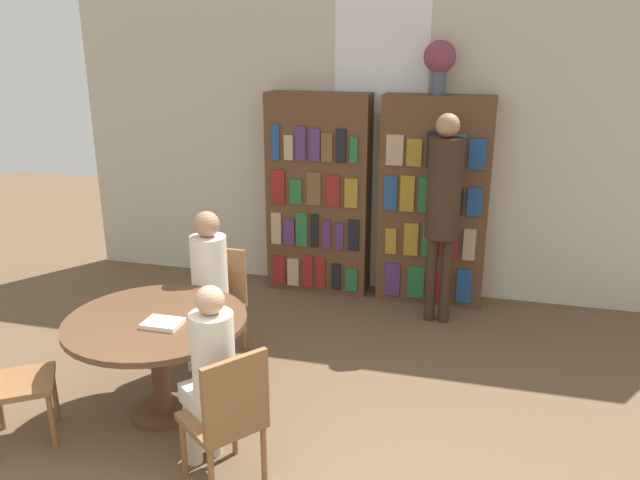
{
  "coord_description": "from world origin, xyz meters",
  "views": [
    {
      "loc": [
        1.01,
        -2.13,
        2.48
      ],
      "look_at": [
        -0.13,
        2.15,
        1.05
      ],
      "focal_mm": 35.0,
      "sensor_mm": 36.0,
      "label": 1
    }
  ],
  "objects_px": {
    "bookshelf_left": "(319,195)",
    "chair_far_side": "(228,414)",
    "chair_left_side": "(219,298)",
    "seated_reader_left": "(208,279)",
    "flower_vase": "(440,60)",
    "reading_table": "(157,335)",
    "chair_near_camera": "(5,374)",
    "seated_reader_right": "(210,371)",
    "librarian_standing": "(444,198)",
    "bookshelf_right": "(434,202)"
  },
  "relations": [
    {
      "from": "bookshelf_left",
      "to": "chair_far_side",
      "type": "distance_m",
      "value": 3.15
    },
    {
      "from": "chair_left_side",
      "to": "seated_reader_left",
      "type": "bearing_deg",
      "value": 90.0
    },
    {
      "from": "flower_vase",
      "to": "chair_far_side",
      "type": "xyz_separation_m",
      "value": [
        -0.82,
        -3.1,
        -1.82
      ]
    },
    {
      "from": "reading_table",
      "to": "seated_reader_left",
      "type": "relative_size",
      "value": 0.97
    },
    {
      "from": "reading_table",
      "to": "chair_near_camera",
      "type": "relative_size",
      "value": 1.37
    },
    {
      "from": "seated_reader_right",
      "to": "chair_near_camera",
      "type": "bearing_deg",
      "value": 130.51
    },
    {
      "from": "bookshelf_left",
      "to": "reading_table",
      "type": "xyz_separation_m",
      "value": [
        -0.44,
        -2.52,
        -0.39
      ]
    },
    {
      "from": "bookshelf_left",
      "to": "reading_table",
      "type": "distance_m",
      "value": 2.59
    },
    {
      "from": "chair_left_side",
      "to": "seated_reader_left",
      "type": "distance_m",
      "value": 0.29
    },
    {
      "from": "flower_vase",
      "to": "chair_far_side",
      "type": "distance_m",
      "value": 3.68
    },
    {
      "from": "librarian_standing",
      "to": "flower_vase",
      "type": "bearing_deg",
      "value": 105.6
    },
    {
      "from": "bookshelf_right",
      "to": "seated_reader_right",
      "type": "distance_m",
      "value": 3.16
    },
    {
      "from": "chair_near_camera",
      "to": "chair_far_side",
      "type": "distance_m",
      "value": 1.52
    },
    {
      "from": "seated_reader_left",
      "to": "seated_reader_right",
      "type": "height_order",
      "value": "seated_reader_left"
    },
    {
      "from": "bookshelf_left",
      "to": "chair_left_side",
      "type": "distance_m",
      "value": 1.71
    },
    {
      "from": "bookshelf_left",
      "to": "seated_reader_right",
      "type": "distance_m",
      "value": 3.0
    },
    {
      "from": "flower_vase",
      "to": "reading_table",
      "type": "relative_size",
      "value": 0.4
    },
    {
      "from": "chair_near_camera",
      "to": "chair_left_side",
      "type": "height_order",
      "value": "same"
    },
    {
      "from": "chair_far_side",
      "to": "reading_table",
      "type": "bearing_deg",
      "value": 90.0
    },
    {
      "from": "bookshelf_right",
      "to": "seated_reader_left",
      "type": "bearing_deg",
      "value": -131.57
    },
    {
      "from": "reading_table",
      "to": "seated_reader_right",
      "type": "bearing_deg",
      "value": -37.57
    },
    {
      "from": "chair_near_camera",
      "to": "bookshelf_left",
      "type": "bearing_deg",
      "value": 123.89
    },
    {
      "from": "bookshelf_right",
      "to": "reading_table",
      "type": "height_order",
      "value": "bookshelf_right"
    },
    {
      "from": "chair_far_side",
      "to": "bookshelf_left",
      "type": "bearing_deg",
      "value": 43.22
    },
    {
      "from": "bookshelf_left",
      "to": "bookshelf_right",
      "type": "bearing_deg",
      "value": -0.01
    },
    {
      "from": "seated_reader_right",
      "to": "librarian_standing",
      "type": "relative_size",
      "value": 0.64
    },
    {
      "from": "seated_reader_right",
      "to": "bookshelf_right",
      "type": "bearing_deg",
      "value": 19.36
    },
    {
      "from": "librarian_standing",
      "to": "seated_reader_right",
      "type": "bearing_deg",
      "value": -113.97
    },
    {
      "from": "bookshelf_left",
      "to": "librarian_standing",
      "type": "distance_m",
      "value": 1.37
    },
    {
      "from": "bookshelf_left",
      "to": "flower_vase",
      "type": "distance_m",
      "value": 1.72
    },
    {
      "from": "chair_near_camera",
      "to": "seated_reader_right",
      "type": "height_order",
      "value": "seated_reader_right"
    },
    {
      "from": "seated_reader_left",
      "to": "seated_reader_right",
      "type": "bearing_deg",
      "value": 116.84
    },
    {
      "from": "seated_reader_left",
      "to": "flower_vase",
      "type": "bearing_deg",
      "value": -129.56
    },
    {
      "from": "chair_near_camera",
      "to": "chair_left_side",
      "type": "relative_size",
      "value": 1.0
    },
    {
      "from": "seated_reader_right",
      "to": "chair_far_side",
      "type": "bearing_deg",
      "value": -90.0
    },
    {
      "from": "seated_reader_left",
      "to": "librarian_standing",
      "type": "distance_m",
      "value": 2.15
    },
    {
      "from": "reading_table",
      "to": "seated_reader_right",
      "type": "xyz_separation_m",
      "value": [
        0.6,
        -0.46,
        0.07
      ]
    },
    {
      "from": "flower_vase",
      "to": "chair_near_camera",
      "type": "bearing_deg",
      "value": -127.37
    },
    {
      "from": "chair_far_side",
      "to": "seated_reader_right",
      "type": "distance_m",
      "value": 0.26
    },
    {
      "from": "bookshelf_right",
      "to": "chair_near_camera",
      "type": "bearing_deg",
      "value": -127.65
    },
    {
      "from": "seated_reader_right",
      "to": "reading_table",
      "type": "bearing_deg",
      "value": 90.0
    },
    {
      "from": "flower_vase",
      "to": "bookshelf_right",
      "type": "bearing_deg",
      "value": -14.12
    },
    {
      "from": "bookshelf_left",
      "to": "bookshelf_right",
      "type": "xyz_separation_m",
      "value": [
        1.14,
        -0.0,
        0.0
      ]
    },
    {
      "from": "chair_near_camera",
      "to": "chair_far_side",
      "type": "xyz_separation_m",
      "value": [
        1.52,
        -0.04,
        0.0
      ]
    },
    {
      "from": "reading_table",
      "to": "chair_near_camera",
      "type": "xyz_separation_m",
      "value": [
        -0.77,
        -0.53,
        -0.12
      ]
    },
    {
      "from": "chair_far_side",
      "to": "librarian_standing",
      "type": "relative_size",
      "value": 0.46
    },
    {
      "from": "reading_table",
      "to": "chair_left_side",
      "type": "distance_m",
      "value": 0.95
    },
    {
      "from": "bookshelf_right",
      "to": "chair_left_side",
      "type": "height_order",
      "value": "bookshelf_right"
    },
    {
      "from": "chair_left_side",
      "to": "chair_far_side",
      "type": "xyz_separation_m",
      "value": [
        0.72,
        -1.51,
        0.0
      ]
    },
    {
      "from": "chair_left_side",
      "to": "seated_reader_right",
      "type": "bearing_deg",
      "value": 113.84
    }
  ]
}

